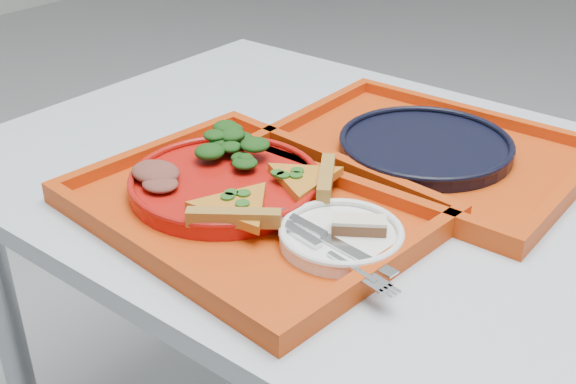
# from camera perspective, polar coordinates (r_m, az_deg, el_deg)

# --- Properties ---
(table) EXTENTS (1.60, 0.80, 0.75)m
(table) POSITION_cam_1_polar(r_m,az_deg,el_deg) (1.01, 15.80, -6.29)
(table) COLOR #AAB4BE
(table) RESTS_ON ground
(tray_main) EXTENTS (0.48, 0.39, 0.01)m
(tray_main) POSITION_cam_1_polar(r_m,az_deg,el_deg) (0.96, -2.95, -1.41)
(tray_main) COLOR #B83609
(tray_main) RESTS_ON table
(tray_far) EXTENTS (0.45, 0.35, 0.01)m
(tray_far) POSITION_cam_1_polar(r_m,az_deg,el_deg) (1.12, 10.73, 2.83)
(tray_far) COLOR #B83609
(tray_far) RESTS_ON table
(dinner_plate) EXTENTS (0.26, 0.26, 0.02)m
(dinner_plate) POSITION_cam_1_polar(r_m,az_deg,el_deg) (0.99, -4.99, 0.58)
(dinner_plate) COLOR #A7100B
(dinner_plate) RESTS_ON tray_main
(side_plate) EXTENTS (0.15, 0.15, 0.01)m
(side_plate) POSITION_cam_1_polar(r_m,az_deg,el_deg) (0.87, 4.23, -3.67)
(side_plate) COLOR white
(side_plate) RESTS_ON tray_main
(navy_plate) EXTENTS (0.26, 0.26, 0.02)m
(navy_plate) POSITION_cam_1_polar(r_m,az_deg,el_deg) (1.11, 10.80, 3.48)
(navy_plate) COLOR black
(navy_plate) RESTS_ON tray_far
(pizza_slice_a) EXTENTS (0.17, 0.17, 0.02)m
(pizza_slice_a) POSITION_cam_1_polar(r_m,az_deg,el_deg) (0.90, -4.09, -0.97)
(pizza_slice_a) COLOR gold
(pizza_slice_a) RESTS_ON dinner_plate
(pizza_slice_b) EXTENTS (0.16, 0.15, 0.02)m
(pizza_slice_b) POSITION_cam_1_polar(r_m,az_deg,el_deg) (0.97, 1.23, 1.25)
(pizza_slice_b) COLOR gold
(pizza_slice_b) RESTS_ON dinner_plate
(salad_heap) EXTENTS (0.10, 0.09, 0.05)m
(salad_heap) POSITION_cam_1_polar(r_m,az_deg,el_deg) (1.03, -4.23, 4.02)
(salad_heap) COLOR black
(salad_heap) RESTS_ON dinner_plate
(meat_portion) EXTENTS (0.07, 0.06, 0.02)m
(meat_portion) POSITION_cam_1_polar(r_m,az_deg,el_deg) (0.99, -10.42, 1.56)
(meat_portion) COLOR brown
(meat_portion) RESTS_ON dinner_plate
(dessert_bar) EXTENTS (0.07, 0.06, 0.02)m
(dessert_bar) POSITION_cam_1_polar(r_m,az_deg,el_deg) (0.87, 5.63, -2.60)
(dessert_bar) COLOR #512D1B
(dessert_bar) RESTS_ON side_plate
(knife) EXTENTS (0.19, 0.04, 0.01)m
(knife) POSITION_cam_1_polar(r_m,az_deg,el_deg) (0.85, 3.58, -3.85)
(knife) COLOR silver
(knife) RESTS_ON side_plate
(fork) EXTENTS (0.19, 0.06, 0.01)m
(fork) POSITION_cam_1_polar(r_m,az_deg,el_deg) (0.83, 3.17, -4.71)
(fork) COLOR silver
(fork) RESTS_ON side_plate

